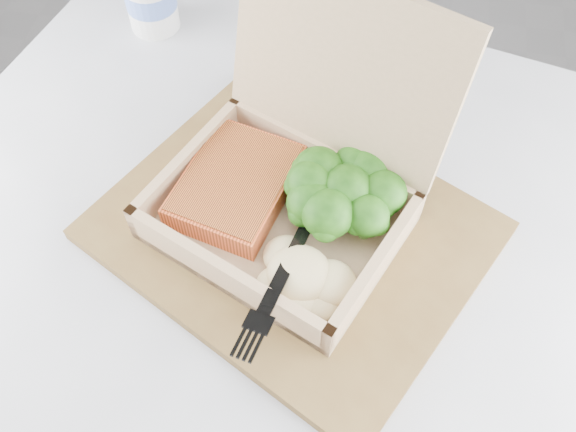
# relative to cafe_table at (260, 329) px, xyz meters

# --- Properties ---
(cafe_table) EXTENTS (0.93, 0.93, 0.72)m
(cafe_table) POSITION_rel_cafe_table_xyz_m (0.00, 0.00, 0.00)
(cafe_table) COLOR black
(cafe_table) RESTS_ON floor
(serving_tray) EXTENTS (0.45, 0.42, 0.02)m
(serving_tray) POSITION_rel_cafe_table_xyz_m (0.03, 0.03, 0.19)
(serving_tray) COLOR brown
(serving_tray) RESTS_ON cafe_table
(takeout_container) EXTENTS (0.30, 0.29, 0.21)m
(takeout_container) POSITION_rel_cafe_table_xyz_m (0.03, 0.06, 0.25)
(takeout_container) COLOR tan
(takeout_container) RESTS_ON serving_tray
(salmon_fillet) EXTENTS (0.13, 0.15, 0.03)m
(salmon_fillet) POSITION_rel_cafe_table_xyz_m (-0.03, 0.05, 0.23)
(salmon_fillet) COLOR orange
(salmon_fillet) RESTS_ON takeout_container
(broccoli_pile) EXTENTS (0.12, 0.12, 0.04)m
(broccoli_pile) POSITION_rel_cafe_table_xyz_m (0.08, 0.06, 0.23)
(broccoli_pile) COLOR #327C1B
(broccoli_pile) RESTS_ON takeout_container
(mashed_potatoes) EXTENTS (0.10, 0.08, 0.03)m
(mashed_potatoes) POSITION_rel_cafe_table_xyz_m (0.05, -0.03, 0.23)
(mashed_potatoes) COLOR beige
(mashed_potatoes) RESTS_ON takeout_container
(plastic_fork) EXTENTS (0.05, 0.17, 0.02)m
(plastic_fork) POSITION_rel_cafe_table_xyz_m (0.05, -0.01, 0.24)
(plastic_fork) COLOR black
(plastic_fork) RESTS_ON mashed_potatoes
(receipt) EXTENTS (0.12, 0.17, 0.00)m
(receipt) POSITION_rel_cafe_table_xyz_m (0.09, 0.23, 0.19)
(receipt) COLOR white
(receipt) RESTS_ON cafe_table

